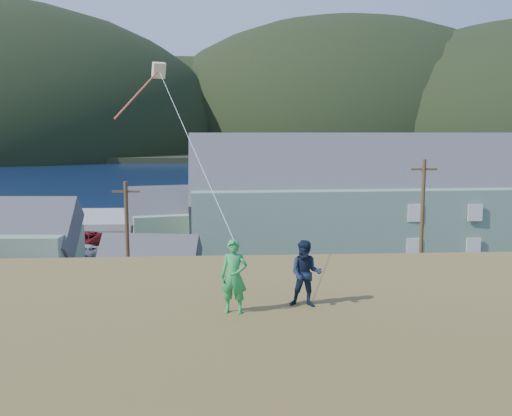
{
  "coord_description": "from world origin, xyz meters",
  "views": [
    {
      "loc": [
        0.88,
        -32.2,
        11.58
      ],
      "look_at": [
        2.14,
        -11.89,
        8.8
      ],
      "focal_mm": 40.0,
      "sensor_mm": 36.0,
      "label": 1
    }
  ],
  "objects_px": {
    "kite_flyer_green": "(234,276)",
    "kite_flyer_navy": "(306,274)",
    "shed_palegreen_near": "(11,241)",
    "shed_white": "(149,270)",
    "wharf": "(167,218)",
    "lodge": "(405,201)",
    "shed_palegreen_far": "(183,218)"
  },
  "relations": [
    {
      "from": "shed_white",
      "to": "kite_flyer_navy",
      "type": "distance_m",
      "value": 26.3
    },
    {
      "from": "wharf",
      "to": "kite_flyer_navy",
      "type": "bearing_deg",
      "value": -81.27
    },
    {
      "from": "shed_palegreen_near",
      "to": "kite_flyer_green",
      "type": "height_order",
      "value": "kite_flyer_green"
    },
    {
      "from": "shed_palegreen_near",
      "to": "shed_palegreen_far",
      "type": "bearing_deg",
      "value": 45.55
    },
    {
      "from": "wharf",
      "to": "shed_white",
      "type": "height_order",
      "value": "shed_white"
    },
    {
      "from": "kite_flyer_green",
      "to": "shed_palegreen_far",
      "type": "bearing_deg",
      "value": 108.19
    },
    {
      "from": "shed_palegreen_far",
      "to": "kite_flyer_navy",
      "type": "height_order",
      "value": "kite_flyer_navy"
    },
    {
      "from": "wharf",
      "to": "lodge",
      "type": "xyz_separation_m",
      "value": [
        23.6,
        -21.84,
        4.8
      ]
    },
    {
      "from": "wharf",
      "to": "kite_flyer_green",
      "type": "xyz_separation_m",
      "value": [
        7.17,
        -58.87,
        7.65
      ]
    },
    {
      "from": "lodge",
      "to": "shed_white",
      "type": "xyz_separation_m",
      "value": [
        -21.7,
        -12.0,
        -3.16
      ]
    },
    {
      "from": "wharf",
      "to": "shed_white",
      "type": "relative_size",
      "value": 3.5
    },
    {
      "from": "wharf",
      "to": "shed_palegreen_near",
      "type": "bearing_deg",
      "value": -110.7
    },
    {
      "from": "shed_white",
      "to": "shed_palegreen_far",
      "type": "bearing_deg",
      "value": 95.84
    },
    {
      "from": "shed_palegreen_near",
      "to": "kite_flyer_green",
      "type": "xyz_separation_m",
      "value": [
        17.12,
        -32.54,
        5.26
      ]
    },
    {
      "from": "shed_palegreen_near",
      "to": "shed_white",
      "type": "distance_m",
      "value": 14.05
    },
    {
      "from": "shed_palegreen_far",
      "to": "kite_flyer_navy",
      "type": "distance_m",
      "value": 44.5
    },
    {
      "from": "shed_palegreen_near",
      "to": "shed_white",
      "type": "xyz_separation_m",
      "value": [
        11.85,
        -7.51,
        -0.74
      ]
    },
    {
      "from": "lodge",
      "to": "kite_flyer_green",
      "type": "bearing_deg",
      "value": -115.83
    },
    {
      "from": "shed_palegreen_far",
      "to": "wharf",
      "type": "bearing_deg",
      "value": 88.05
    },
    {
      "from": "lodge",
      "to": "kite_flyer_green",
      "type": "xyz_separation_m",
      "value": [
        -16.42,
        -37.02,
        2.85
      ]
    },
    {
      "from": "kite_flyer_green",
      "to": "kite_flyer_navy",
      "type": "bearing_deg",
      "value": 25.34
    },
    {
      "from": "shed_palegreen_far",
      "to": "kite_flyer_green",
      "type": "height_order",
      "value": "kite_flyer_green"
    },
    {
      "from": "lodge",
      "to": "kite_flyer_green",
      "type": "distance_m",
      "value": 40.6
    },
    {
      "from": "shed_palegreen_near",
      "to": "shed_white",
      "type": "height_order",
      "value": "shed_palegreen_near"
    },
    {
      "from": "kite_flyer_green",
      "to": "shed_white",
      "type": "bearing_deg",
      "value": 114.72
    },
    {
      "from": "kite_flyer_green",
      "to": "kite_flyer_navy",
      "type": "xyz_separation_m",
      "value": [
        1.8,
        0.4,
        -0.06
      ]
    },
    {
      "from": "shed_white",
      "to": "kite_flyer_green",
      "type": "distance_m",
      "value": 26.27
    },
    {
      "from": "shed_white",
      "to": "shed_palegreen_far",
      "type": "height_order",
      "value": "shed_palegreen_far"
    },
    {
      "from": "shed_white",
      "to": "shed_palegreen_far",
      "type": "distance_m",
      "value": 19.21
    },
    {
      "from": "lodge",
      "to": "shed_palegreen_far",
      "type": "distance_m",
      "value": 21.93
    },
    {
      "from": "lodge",
      "to": "shed_palegreen_near",
      "type": "xyz_separation_m",
      "value": [
        -33.55,
        -4.48,
        -2.42
      ]
    },
    {
      "from": "shed_palegreen_far",
      "to": "kite_flyer_navy",
      "type": "xyz_separation_m",
      "value": [
        5.96,
        -43.79,
        5.25
      ]
    }
  ]
}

